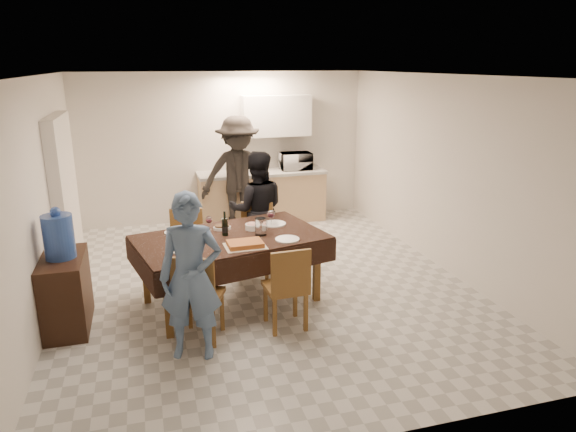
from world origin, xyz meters
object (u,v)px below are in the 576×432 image
microwave (296,161)px  person_far (257,210)px  dining_table (230,239)px  savoury_tart (245,244)px  console (66,292)px  person_near (191,277)px  water_jug (59,237)px  wine_bottle (225,223)px  person_kitchen (238,175)px  water_pitcher (261,227)px

microwave → person_far: bearing=60.3°
person_far → dining_table: bearing=72.3°
savoury_tart → console: bearing=172.3°
person_near → savoury_tart: bearing=60.4°
water_jug → person_far: size_ratio=0.28×
wine_bottle → person_kitchen: (0.64, 2.57, 0.00)m
person_far → water_jug: bearing=36.6°
savoury_tart → microwave: microwave is taller
water_pitcher → person_near: 1.35m
person_kitchen → person_near: bearing=-107.2°
person_near → person_kitchen: bearing=87.4°
water_jug → savoury_tart: (1.89, -0.25, -0.18)m
console → wine_bottle: bearing=5.7°
wine_bottle → water_pitcher: 0.41m
savoury_tart → person_kitchen: 3.04m
water_jug → water_pitcher: 2.15m
person_far → person_near: bearing=72.3°
dining_table → person_near: 1.19m
person_near → person_kitchen: (1.14, 3.67, 0.15)m
dining_table → person_near: (-0.55, -1.05, 0.03)m
water_jug → wine_bottle: size_ratio=1.58×
savoury_tart → person_far: (0.45, 1.43, -0.04)m
savoury_tart → dining_table: bearing=104.7°
water_jug → water_pitcher: size_ratio=2.26×
water_pitcher → wine_bottle: bearing=166.0°
water_pitcher → console: bearing=-178.0°
water_jug → person_kitchen: size_ratio=0.24×
water_jug → microwave: (3.50, 3.19, 0.03)m
person_kitchen → microwave: bearing=21.9°
water_jug → microwave: water_jug is taller
console → microwave: 4.78m
water_pitcher → savoury_tart: 0.42m
console → water_pitcher: 2.21m
microwave → person_near: bearing=61.3°
person_near → person_far: person_near is taller
person_near → dining_table: bearing=76.9°
water_jug → savoury_tart: bearing=-7.7°
dining_table → water_jug: 1.82m
wine_bottle → savoury_tart: bearing=-70.8°
water_pitcher → water_jug: bearing=-178.0°
console → wine_bottle: (1.74, 0.18, 0.57)m
wine_bottle → person_kitchen: 2.65m
microwave → person_near: 4.70m
water_pitcher → person_near: person_near is taller
savoury_tart → microwave: (1.60, 3.45, 0.21)m
microwave → person_kitchen: 1.21m
dining_table → console: size_ratio=2.70×
wine_bottle → microwave: microwave is taller
console → person_far: 2.65m
water_jug → person_near: 1.56m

